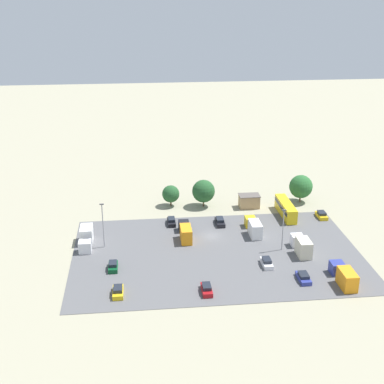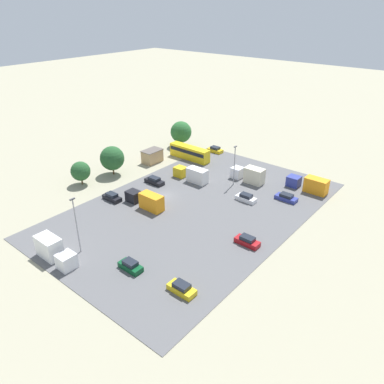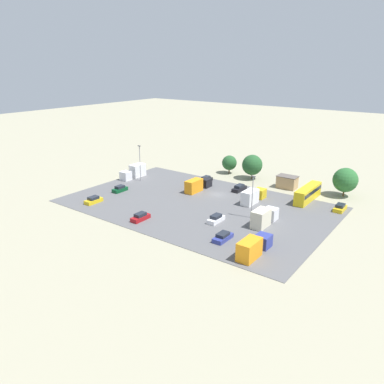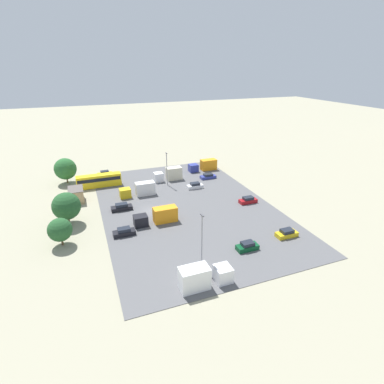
{
  "view_description": "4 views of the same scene",
  "coord_description": "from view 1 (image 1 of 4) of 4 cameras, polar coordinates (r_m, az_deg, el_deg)",
  "views": [
    {
      "loc": [
        15.52,
        105.69,
        51.97
      ],
      "look_at": [
        7.54,
        30.83,
        22.73
      ],
      "focal_mm": 50.0,
      "sensor_mm": 36.0,
      "label": 1
    },
    {
      "loc": [
        50.46,
        49.13,
        36.92
      ],
      "look_at": [
        -0.1,
        7.39,
        3.34
      ],
      "focal_mm": 35.0,
      "sensor_mm": 36.0,
      "label": 2
    },
    {
      "loc": [
        -47.09,
        74.0,
        30.65
      ],
      "look_at": [
        0.46,
        9.83,
        3.34
      ],
      "focal_mm": 35.0,
      "sensor_mm": 36.0,
      "label": 3
    },
    {
      "loc": [
        59.95,
        -12.74,
        30.81
      ],
      "look_at": [
        -0.09,
        10.15,
        3.18
      ],
      "focal_mm": 28.0,
      "sensor_mm": 36.0,
      "label": 4
    }
  ],
  "objects": [
    {
      "name": "parked_truck_4",
      "position": [
        104.18,
        15.93,
        -8.61
      ],
      "size": [
        2.53,
        8.87,
        3.27
      ],
      "rotation": [
        0.0,
        0.0,
        3.14
      ],
      "color": "navy",
      "rests_on": "ground"
    },
    {
      "name": "parked_car_7",
      "position": [
        103.76,
        11.81,
        -8.9
      ],
      "size": [
        1.96,
        4.54,
        1.41
      ],
      "color": "navy",
      "rests_on": "ground"
    },
    {
      "name": "bus",
      "position": [
        130.26,
        9.97,
        -1.72
      ],
      "size": [
        2.51,
        11.59,
        3.35
      ],
      "color": "gold",
      "rests_on": "ground"
    },
    {
      "name": "parked_truck_0",
      "position": [
        113.07,
        11.63,
        -5.63
      ],
      "size": [
        2.5,
        7.98,
        3.57
      ],
      "rotation": [
        0.0,
        0.0,
        3.14
      ],
      "color": "silver",
      "rests_on": "ground"
    },
    {
      "name": "parked_car_2",
      "position": [
        124.2,
        3.0,
        -3.17
      ],
      "size": [
        1.86,
        4.74,
        1.54
      ],
      "rotation": [
        0.0,
        0.0,
        3.14
      ],
      "color": "black",
      "rests_on": "ground"
    },
    {
      "name": "tree_apron_far",
      "position": [
        132.82,
        1.24,
        0.09
      ],
      "size": [
        5.68,
        5.68,
        6.93
      ],
      "color": "brown",
      "rests_on": "ground"
    },
    {
      "name": "parked_car_4",
      "position": [
        107.51,
        7.96,
        -7.46
      ],
      "size": [
        1.81,
        4.32,
        1.55
      ],
      "rotation": [
        0.0,
        0.0,
        3.14
      ],
      "color": "silver",
      "rests_on": "ground"
    },
    {
      "name": "parked_car_5",
      "position": [
        106.36,
        -8.42,
        -7.83
      ],
      "size": [
        1.79,
        4.01,
        1.54
      ],
      "rotation": [
        0.0,
        0.0,
        3.14
      ],
      "color": "#0C4723",
      "rests_on": "ground"
    },
    {
      "name": "parked_truck_2",
      "position": [
        117.15,
        -0.71,
        -4.27
      ],
      "size": [
        2.32,
        9.1,
        3.2
      ],
      "rotation": [
        0.0,
        0.0,
        3.14
      ],
      "color": "black",
      "rests_on": "ground"
    },
    {
      "name": "parked_car_3",
      "position": [
        131.22,
        13.65,
        -2.41
      ],
      "size": [
        1.96,
        4.23,
        1.49
      ],
      "color": "gold",
      "rests_on": "ground"
    },
    {
      "name": "tree_apron_mid",
      "position": [
        138.38,
        11.54,
        0.57
      ],
      "size": [
        5.92,
        5.92,
        7.12
      ],
      "color": "brown",
      "rests_on": "ground"
    },
    {
      "name": "light_pole_lot_centre",
      "position": [
        113.1,
        -9.48,
        -3.36
      ],
      "size": [
        0.9,
        0.28,
        9.9
      ],
      "color": "gray",
      "rests_on": "ground"
    },
    {
      "name": "ground_plane",
      "position": [
        118.8,
        2.05,
        -4.73
      ],
      "size": [
        400.0,
        400.0,
        0.0
      ],
      "primitive_type": "plane",
      "color": "gray"
    },
    {
      "name": "shed_building",
      "position": [
        133.89,
        6.11,
        -0.97
      ],
      "size": [
        5.14,
        3.44,
        3.28
      ],
      "color": "tan",
      "rests_on": "ground"
    },
    {
      "name": "parked_truck_3",
      "position": [
        120.09,
        6.6,
        -3.73
      ],
      "size": [
        2.34,
        8.81,
        3.26
      ],
      "rotation": [
        0.0,
        0.0,
        3.14
      ],
      "color": "gold",
      "rests_on": "ground"
    },
    {
      "name": "parked_car_0",
      "position": [
        98.21,
        -7.9,
        -10.46
      ],
      "size": [
        1.89,
        4.24,
        1.52
      ],
      "rotation": [
        0.0,
        0.0,
        3.14
      ],
      "color": "gold",
      "rests_on": "ground"
    },
    {
      "name": "tree_near_shed",
      "position": [
        133.51,
        -2.28,
        -0.21
      ],
      "size": [
        4.33,
        4.33,
        5.39
      ],
      "color": "brown",
      "rests_on": "ground"
    },
    {
      "name": "parked_car_1",
      "position": [
        124.17,
        -2.21,
        -3.17
      ],
      "size": [
        1.8,
        4.31,
        1.53
      ],
      "rotation": [
        0.0,
        0.0,
        3.14
      ],
      "color": "black",
      "rests_on": "ground"
    },
    {
      "name": "light_pole_lot_edge",
      "position": [
        112.14,
        9.68,
        -3.81
      ],
      "size": [
        0.9,
        0.28,
        9.13
      ],
      "color": "gray",
      "rests_on": "ground"
    },
    {
      "name": "parked_truck_1",
      "position": [
        116.29,
        -11.22,
        -4.82
      ],
      "size": [
        2.58,
        8.14,
        3.54
      ],
      "color": "silver",
      "rests_on": "ground"
    },
    {
      "name": "parked_car_6",
      "position": [
        98.02,
        1.57,
        -10.31
      ],
      "size": [
        1.79,
        4.31,
        1.53
      ],
      "color": "maroon",
      "rests_on": "ground"
    },
    {
      "name": "parking_lot_surface",
      "position": [
        111.34,
        2.66,
        -6.6
      ],
      "size": [
        59.24,
        38.08,
        0.08
      ],
      "color": "#565659",
      "rests_on": "ground"
    }
  ]
}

